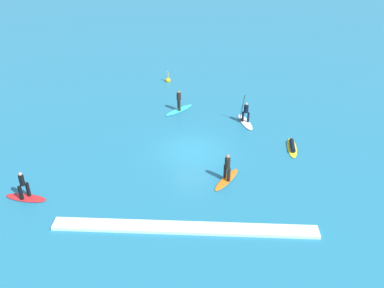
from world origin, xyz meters
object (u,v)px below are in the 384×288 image
(surfer_on_red_board, at_px, (25,192))
(surfer_on_yellow_board, at_px, (292,146))
(surfer_on_orange_board, at_px, (227,173))
(surfer_on_teal_board, at_px, (179,106))
(surfer_on_white_board, at_px, (245,118))
(marker_buoy, at_px, (168,80))

(surfer_on_red_board, bearing_deg, surfer_on_yellow_board, 30.54)
(surfer_on_orange_board, height_order, surfer_on_teal_board, surfer_on_orange_board)
(surfer_on_white_board, relative_size, marker_buoy, 2.46)
(marker_buoy, bearing_deg, surfer_on_teal_board, -76.32)
(surfer_on_orange_board, height_order, surfer_on_white_board, surfer_on_white_board)
(marker_buoy, bearing_deg, surfer_on_red_board, -109.45)
(surfer_on_yellow_board, relative_size, surfer_on_red_board, 1.08)
(surfer_on_yellow_board, height_order, surfer_on_orange_board, surfer_on_orange_board)
(surfer_on_red_board, bearing_deg, marker_buoy, 79.42)
(surfer_on_white_board, xyz_separation_m, marker_buoy, (-6.84, 8.19, -0.26))
(surfer_on_yellow_board, bearing_deg, marker_buoy, 43.40)
(surfer_on_teal_board, height_order, marker_buoy, surfer_on_teal_board)
(surfer_on_teal_board, xyz_separation_m, surfer_on_white_board, (5.31, -1.90, -0.01))
(surfer_on_yellow_board, height_order, surfer_on_red_board, surfer_on_red_board)
(surfer_on_yellow_board, bearing_deg, surfer_on_white_board, 42.91)
(surfer_on_yellow_board, bearing_deg, surfer_on_red_board, 115.42)
(surfer_on_orange_board, relative_size, marker_buoy, 2.34)
(surfer_on_yellow_board, relative_size, surfer_on_teal_board, 1.05)
(surfer_on_red_board, bearing_deg, surfer_on_white_board, 46.39)
(surfer_on_red_board, height_order, surfer_on_white_board, surfer_on_white_board)
(surfer_on_red_board, xyz_separation_m, surfer_on_teal_board, (8.04, 12.16, -0.02))
(surfer_on_yellow_board, distance_m, surfer_on_red_board, 17.65)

